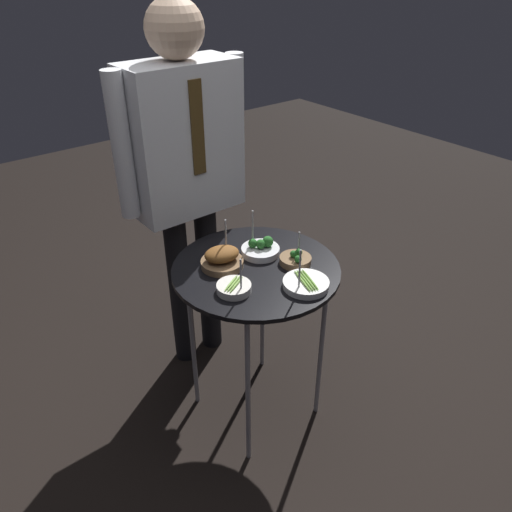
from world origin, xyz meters
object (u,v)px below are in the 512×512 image
Objects in this scene: bowl_asparagus_center at (234,288)px; waiter_figure at (185,158)px; bowl_broccoli_front_center at (296,259)px; bowl_roast_near_rim at (222,259)px; bowl_broccoli_front_right at (261,249)px; bowl_asparagus_mid_left at (306,283)px; serving_cart at (256,280)px.

bowl_asparagus_center is 0.66m from waiter_figure.
bowl_broccoli_front_center is (0.30, 0.00, 0.00)m from bowl_asparagus_center.
bowl_roast_near_rim is 0.50m from waiter_figure.
bowl_broccoli_front_right is at bearing -81.11° from waiter_figure.
bowl_asparagus_center is 0.84× the size of bowl_asparagus_mid_left.
bowl_asparagus_center is (-0.16, -0.08, 0.08)m from serving_cart.
bowl_asparagus_center is at bearing -149.22° from bowl_broccoli_front_right.
bowl_asparagus_mid_left is (0.22, -0.14, -0.00)m from bowl_asparagus_center.
bowl_broccoli_front_center is at bearing -66.74° from bowl_broccoli_front_right.
bowl_asparagus_mid_left is at bearing -74.86° from serving_cart.
bowl_broccoli_front_right reaches higher than bowl_broccoli_front_center.
bowl_broccoli_front_right is 1.01× the size of bowl_asparagus_mid_left.
bowl_broccoli_front_right is 1.00× the size of bowl_roast_near_rim.
bowl_asparagus_mid_left is (0.06, -0.22, 0.08)m from serving_cart.
waiter_figure is at bearing 88.87° from serving_cart.
bowl_roast_near_rim is 0.34m from bowl_asparagus_mid_left.
bowl_broccoli_front_center is (0.14, -0.08, 0.08)m from serving_cart.
bowl_asparagus_center is 1.20× the size of bowl_broccoli_front_center.
bowl_roast_near_rim is at bearing 68.62° from bowl_asparagus_center.
bowl_asparagus_center is at bearing -106.72° from waiter_figure.
bowl_roast_near_rim reaches higher than bowl_asparagus_mid_left.
bowl_broccoli_front_center is at bearing -34.28° from bowl_roast_near_rim.
serving_cart is 0.13m from bowl_broccoli_front_right.
serving_cart is at bearing 25.16° from bowl_asparagus_center.
waiter_figure is (-0.13, 0.57, 0.28)m from bowl_broccoli_front_center.
bowl_asparagus_center is 0.18m from bowl_roast_near_rim.
serving_cart is at bearing -41.08° from bowl_roast_near_rim.
bowl_asparagus_center reaches higher than bowl_broccoli_front_center.
bowl_broccoli_front_center is (0.06, -0.14, -0.00)m from bowl_broccoli_front_right.
bowl_roast_near_rim reaches higher than bowl_asparagus_center.
bowl_broccoli_front_right is 0.18m from bowl_roast_near_rim.
waiter_figure is at bearing 102.63° from bowl_broccoli_front_center.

